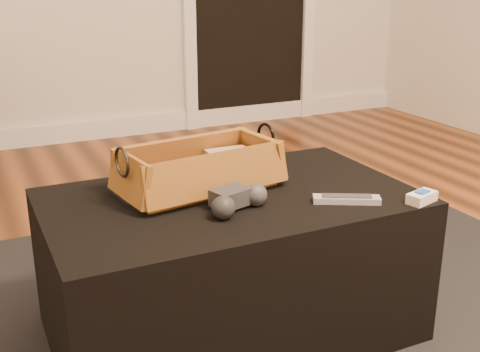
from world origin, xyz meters
name	(u,v)px	position (x,y,z in m)	size (l,w,h in m)	color
baseboard	(64,133)	(0.00, 2.73, 0.06)	(5.00, 0.04, 0.12)	white
area_rug	(238,339)	(0.07, 0.32, 0.01)	(2.60, 2.00, 0.01)	black
ottoman	(231,265)	(0.07, 0.37, 0.22)	(1.00, 0.60, 0.42)	black
tv_remote	(196,183)	(-0.01, 0.44, 0.46)	(0.24, 0.05, 0.03)	black
cloth_bundle	(229,162)	(0.13, 0.51, 0.48)	(0.13, 0.09, 0.07)	tan
wicker_basket	(200,171)	(0.01, 0.46, 0.49)	(0.49, 0.30, 0.16)	#9A6122
game_controller	(236,199)	(0.04, 0.27, 0.46)	(0.19, 0.14, 0.06)	#29292B
silver_remote	(347,199)	(0.33, 0.19, 0.44)	(0.17, 0.12, 0.02)	#A6AAAE
cream_gadget	(422,197)	(0.51, 0.11, 0.45)	(0.10, 0.07, 0.03)	silver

